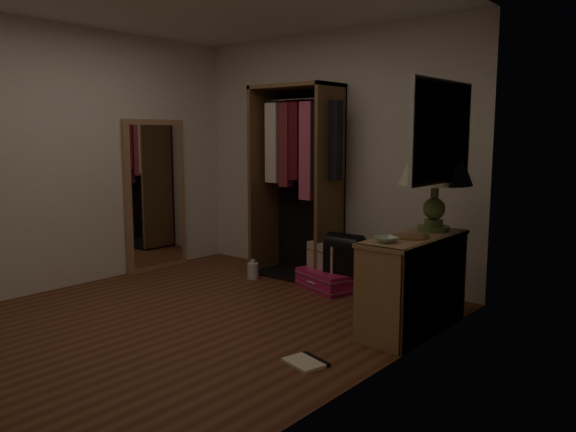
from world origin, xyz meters
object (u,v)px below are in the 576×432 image
object	(u,v)px
floor_mirror	(156,195)
pink_suitcase	(330,279)
train_case	(329,255)
table_lamp	(436,165)
white_jug	(253,270)
console_bookshelf	(416,280)
black_bag	(345,252)
open_wardrobe	(300,164)

from	to	relation	value
floor_mirror	pink_suitcase	distance (m)	2.25
train_case	table_lamp	world-z (taller)	table_lamp
floor_mirror	white_jug	xyz separation A→B (m)	(1.18, 0.35, -0.76)
console_bookshelf	pink_suitcase	world-z (taller)	console_bookshelf
console_bookshelf	train_case	size ratio (longest dim) A/B	2.54
black_bag	table_lamp	xyz separation A→B (m)	(1.03, -0.25, 0.90)
open_wardrobe	black_bag	distance (m)	1.12
floor_mirror	black_bag	distance (m)	2.33
pink_suitcase	black_bag	size ratio (longest dim) A/B	1.86
pink_suitcase	white_jug	world-z (taller)	white_jug
pink_suitcase	white_jug	distance (m)	0.89
console_bookshelf	open_wardrobe	xyz separation A→B (m)	(-1.76, 0.73, 0.82)
floor_mirror	table_lamp	xyz separation A→B (m)	(3.24, 0.32, 0.44)
pink_suitcase	black_bag	xyz separation A→B (m)	(0.16, 0.02, 0.29)
open_wardrobe	table_lamp	world-z (taller)	open_wardrobe
floor_mirror	white_jug	distance (m)	1.45
console_bookshelf	train_case	xyz separation A→B (m)	(-1.25, 0.57, -0.07)
white_jug	table_lamp	bearing A→B (deg)	-0.63
pink_suitcase	white_jug	xyz separation A→B (m)	(-0.87, -0.20, -0.01)
console_bookshelf	black_bag	world-z (taller)	console_bookshelf
open_wardrobe	table_lamp	xyz separation A→B (m)	(1.76, -0.45, 0.07)
open_wardrobe	pink_suitcase	distance (m)	1.28
pink_suitcase	black_bag	world-z (taller)	black_bag
black_bag	white_jug	distance (m)	1.09
floor_mirror	black_bag	bearing A→B (deg)	14.51
pink_suitcase	open_wardrobe	bearing A→B (deg)	176.38
black_bag	table_lamp	distance (m)	1.39
floor_mirror	table_lamp	bearing A→B (deg)	5.69
train_case	black_bag	distance (m)	0.23
train_case	black_bag	xyz separation A→B (m)	(0.22, -0.04, 0.07)
train_case	console_bookshelf	bearing A→B (deg)	-12.61
white_jug	floor_mirror	bearing A→B (deg)	-163.71
floor_mirror	pink_suitcase	bearing A→B (deg)	14.97
open_wardrobe	white_jug	distance (m)	1.24
console_bookshelf	table_lamp	xyz separation A→B (m)	(0.00, 0.28, 0.90)
open_wardrobe	train_case	bearing A→B (deg)	-16.91
white_jug	console_bookshelf	bearing A→B (deg)	-8.33
floor_mirror	white_jug	world-z (taller)	floor_mirror
floor_mirror	console_bookshelf	bearing A→B (deg)	0.79
floor_mirror	open_wardrobe	bearing A→B (deg)	27.49
open_wardrobe	pink_suitcase	size ratio (longest dim) A/B	2.82
console_bookshelf	black_bag	distance (m)	1.16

